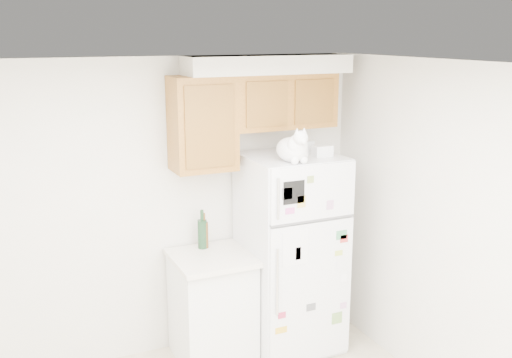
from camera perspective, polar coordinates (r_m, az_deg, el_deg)
room_shell at (r=3.27m, az=-2.04°, el=-4.13°), size 3.84×4.04×2.52m
refrigerator at (r=5.14m, az=3.33°, el=-7.07°), size 0.76×0.78×1.70m
base_counter at (r=5.10m, az=-4.17°, el=-12.02°), size 0.64×0.64×0.92m
cat at (r=4.64m, az=3.64°, el=2.93°), size 0.28×0.41×0.29m
storage_box_back at (r=5.00m, az=4.35°, el=3.05°), size 0.21×0.18×0.10m
storage_box_front at (r=4.88m, az=6.32°, el=2.68°), size 0.15×0.12×0.09m
bottle_green at (r=5.01m, az=-5.15°, el=-4.78°), size 0.08×0.08×0.33m
bottle_amber at (r=5.03m, az=-4.97°, el=-4.90°), size 0.07×0.07×0.30m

